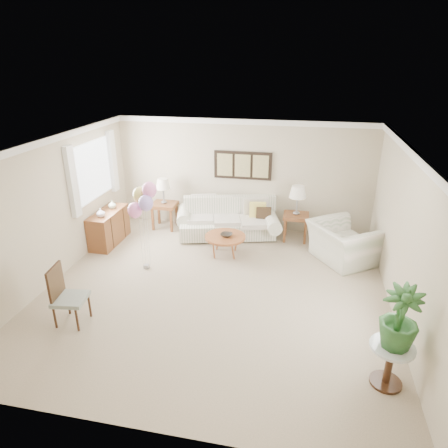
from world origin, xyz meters
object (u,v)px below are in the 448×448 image
(accent_chair, at_px, (66,294))
(balloon_cluster, at_px, (143,200))
(sofa, at_px, (228,221))
(coffee_table, at_px, (225,237))
(armchair, at_px, (342,243))

(accent_chair, xyz_separation_m, balloon_cluster, (0.56, 1.88, 0.93))
(sofa, distance_m, coffee_table, 1.01)
(sofa, xyz_separation_m, armchair, (2.52, -0.78, 0.05))
(sofa, distance_m, armchair, 2.64)
(coffee_table, bearing_deg, accent_chair, -124.94)
(accent_chair, bearing_deg, sofa, 64.54)
(coffee_table, xyz_separation_m, armchair, (2.37, 0.22, -0.00))
(armchair, height_order, accent_chair, accent_chair)
(coffee_table, bearing_deg, balloon_cluster, -146.84)
(coffee_table, relative_size, accent_chair, 0.89)
(sofa, relative_size, armchair, 2.13)
(armchair, distance_m, balloon_cluster, 4.05)
(coffee_table, bearing_deg, sofa, 98.15)
(sofa, relative_size, coffee_table, 3.04)
(coffee_table, bearing_deg, armchair, 5.23)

